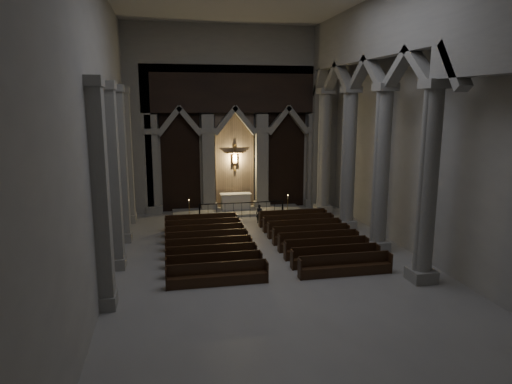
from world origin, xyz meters
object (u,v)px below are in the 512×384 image
altar (236,201)px  candle_stand_left (189,214)px  altar_rail (242,207)px  worshipper (259,214)px  pews (262,243)px  candle_stand_right (288,210)px

altar → candle_stand_left: size_ratio=1.60×
altar_rail → worshipper: size_ratio=4.72×
altar → pews: bearing=-89.5°
candle_stand_right → worshipper: 2.54m
pews → altar_rail: bearing=90.0°
pews → worshipper: bearing=80.1°
candle_stand_left → worshipper: bearing=-21.5°
altar → altar_rail: altar is taller
altar → candle_stand_right: (3.06, -2.03, -0.30)m
candle_stand_left → candle_stand_right: candle_stand_right is taller
altar_rail → worshipper: bearing=-57.3°
altar → candle_stand_right: 3.68m
worshipper → candle_stand_left: bearing=-178.9°
pews → worshipper: (0.85, 4.89, 0.27)m
altar_rail → candle_stand_right: (2.98, 0.03, -0.32)m
candle_stand_left → candle_stand_right: 6.23m
candle_stand_left → altar: bearing=29.2°
altar → pews: 8.29m
candle_stand_left → altar_rail: bearing=-4.9°
altar → altar_rail: (0.07, -2.06, 0.02)m
worshipper → altar_rail: bearing=145.3°
altar → worshipper: bearing=-74.7°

